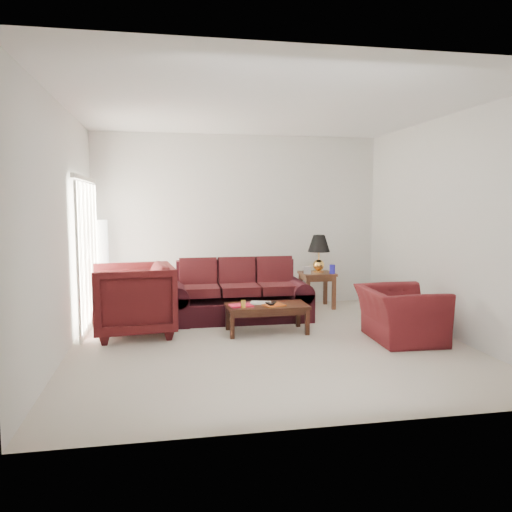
{
  "coord_description": "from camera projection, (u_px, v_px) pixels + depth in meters",
  "views": [
    {
      "loc": [
        -1.31,
        -6.22,
        1.82
      ],
      "look_at": [
        0.0,
        0.85,
        1.05
      ],
      "focal_mm": 35.0,
      "sensor_mm": 36.0,
      "label": 1
    }
  ],
  "objects": [
    {
      "name": "magazine_white",
      "position": [
        260.0,
        303.0,
        7.07
      ],
      "size": [
        0.33,
        0.29,
        0.02
      ],
      "primitive_type": "cube",
      "rotation": [
        0.0,
        0.0,
        -0.31
      ],
      "color": "white",
      "rests_on": "coffee_table"
    },
    {
      "name": "picture_frame",
      "position": [
        308.0,
        267.0,
        8.83
      ],
      "size": [
        0.2,
        0.21,
        0.05
      ],
      "primitive_type": "cube",
      "rotation": [
        1.36,
        0.0,
        0.51
      ],
      "color": "white",
      "rests_on": "end_table"
    },
    {
      "name": "blue_canister",
      "position": [
        332.0,
        269.0,
        8.52
      ],
      "size": [
        0.12,
        0.12,
        0.15
      ],
      "primitive_type": "cylinder",
      "rotation": [
        0.0,
        0.0,
        -0.32
      ],
      "color": "#1E1BB1",
      "rests_on": "end_table"
    },
    {
      "name": "sofa",
      "position": [
        239.0,
        291.0,
        7.75
      ],
      "size": [
        2.24,
        1.04,
        0.9
      ],
      "primitive_type": null,
      "rotation": [
        0.0,
        0.0,
        -0.04
      ],
      "color": "black",
      "rests_on": "ground"
    },
    {
      "name": "yellow_glass",
      "position": [
        243.0,
        304.0,
        6.76
      ],
      "size": [
        0.08,
        0.08,
        0.11
      ],
      "primitive_type": "cylinder",
      "rotation": [
        0.0,
        0.0,
        0.33
      ],
      "color": "gold",
      "rests_on": "coffee_table"
    },
    {
      "name": "floor",
      "position": [
        268.0,
        343.0,
        6.51
      ],
      "size": [
        5.0,
        5.0,
        0.0
      ],
      "primitive_type": "plane",
      "color": "beige",
      "rests_on": "ground"
    },
    {
      "name": "remote_a",
      "position": [
        269.0,
        304.0,
        6.91
      ],
      "size": [
        0.08,
        0.19,
        0.02
      ],
      "primitive_type": "cube",
      "rotation": [
        0.0,
        0.0,
        0.17
      ],
      "color": "black",
      "rests_on": "coffee_table"
    },
    {
      "name": "remote_b",
      "position": [
        274.0,
        303.0,
        6.97
      ],
      "size": [
        0.11,
        0.16,
        0.02
      ],
      "primitive_type": "cube",
      "rotation": [
        0.0,
        0.0,
        -0.42
      ],
      "color": "black",
      "rests_on": "coffee_table"
    },
    {
      "name": "blinds",
      "position": [
        87.0,
        254.0,
        7.23
      ],
      "size": [
        0.1,
        2.0,
        2.16
      ],
      "primitive_type": "cube",
      "color": "silver",
      "rests_on": "ground"
    },
    {
      "name": "coffee_table",
      "position": [
        267.0,
        318.0,
        7.01
      ],
      "size": [
        1.25,
        0.86,
        0.4
      ],
      "primitive_type": null,
      "rotation": [
        0.0,
        0.0,
        -0.28
      ],
      "color": "black",
      "rests_on": "ground"
    },
    {
      "name": "floor_lamp",
      "position": [
        102.0,
        266.0,
        8.16
      ],
      "size": [
        0.26,
        0.26,
        1.56
      ],
      "primitive_type": null,
      "rotation": [
        0.0,
        0.0,
        -0.0
      ],
      "color": "white",
      "rests_on": "ground"
    },
    {
      "name": "armchair_right",
      "position": [
        400.0,
        314.0,
        6.59
      ],
      "size": [
        0.98,
        1.11,
        0.7
      ],
      "primitive_type": "imported",
      "rotation": [
        0.0,
        0.0,
        1.54
      ],
      "color": "#471013",
      "rests_on": "ground"
    },
    {
      "name": "table_lamp",
      "position": [
        319.0,
        254.0,
        8.68
      ],
      "size": [
        0.46,
        0.46,
        0.65
      ],
      "primitive_type": null,
      "rotation": [
        0.0,
        0.0,
        -0.22
      ],
      "color": "gold",
      "rests_on": "end_table"
    },
    {
      "name": "magazine_orange",
      "position": [
        274.0,
        305.0,
        6.91
      ],
      "size": [
        0.33,
        0.29,
        0.02
      ],
      "primitive_type": "cube",
      "rotation": [
        0.0,
        0.0,
        0.31
      ],
      "color": "#BD4E16",
      "rests_on": "coffee_table"
    },
    {
      "name": "clock",
      "position": [
        307.0,
        270.0,
        8.48
      ],
      "size": [
        0.13,
        0.09,
        0.12
      ],
      "primitive_type": "cube",
      "rotation": [
        0.0,
        0.0,
        -0.38
      ],
      "color": "#B7B8BC",
      "rests_on": "end_table"
    },
    {
      "name": "magazine_red",
      "position": [
        241.0,
        305.0,
        6.88
      ],
      "size": [
        0.33,
        0.27,
        0.02
      ],
      "primitive_type": "cube",
      "rotation": [
        0.0,
        0.0,
        0.14
      ],
      "color": "red",
      "rests_on": "coffee_table"
    },
    {
      "name": "armchair_left",
      "position": [
        133.0,
        299.0,
        6.85
      ],
      "size": [
        1.2,
        1.17,
        0.99
      ],
      "primitive_type": "imported",
      "rotation": [
        0.0,
        0.0,
        -1.46
      ],
      "color": "#3B0D0E",
      "rests_on": "ground"
    },
    {
      "name": "end_table",
      "position": [
        317.0,
        290.0,
        8.69
      ],
      "size": [
        0.61,
        0.61,
        0.61
      ],
      "primitive_type": null,
      "rotation": [
        0.0,
        0.0,
        -0.09
      ],
      "color": "#56221D",
      "rests_on": "ground"
    },
    {
      "name": "throw_pillow",
      "position": [
        200.0,
        271.0,
        8.24
      ],
      "size": [
        0.42,
        0.3,
        0.4
      ],
      "primitive_type": "cube",
      "rotation": [
        -0.21,
        0.0,
        0.32
      ],
      "color": "black",
      "rests_on": "sofa"
    }
  ]
}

